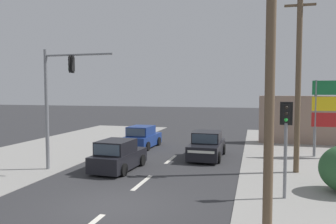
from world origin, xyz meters
TOP-DOWN VIEW (x-y plane):
  - ground_plane at (0.00, 0.00)m, footprint 140.00×140.00m
  - lane_dash_mid at (0.00, 3.00)m, footprint 0.20×2.40m
  - lane_dash_far at (0.00, 8.00)m, footprint 0.20×2.40m
  - utility_pole_foreground_right at (4.89, -1.10)m, footprint 3.78×0.32m
  - utility_pole_midground_right at (6.64, 6.53)m, footprint 1.80×0.26m
  - traffic_signal_mast at (-4.86, 4.06)m, footprint 3.69×0.44m
  - pedestal_signal_right_kerb at (5.75, 2.31)m, footprint 0.44×0.30m
  - shopping_plaza_sign at (9.01, 10.92)m, footprint 2.10×0.16m
  - sedan_crossing_left at (1.95, 9.02)m, footprint 1.93×4.26m
  - hatchback_oncoming_mid at (-1.93, 4.87)m, footprint 1.94×3.72m
  - hatchback_oncoming_near at (-2.92, 11.35)m, footprint 1.91×3.70m

SIDE VIEW (x-z plane):
  - ground_plane at x=0.00m, z-range 0.00..0.00m
  - lane_dash_mid at x=0.00m, z-range 0.00..0.01m
  - lane_dash_far at x=0.00m, z-range 0.00..0.01m
  - hatchback_oncoming_mid at x=-1.93m, z-range -0.06..1.47m
  - hatchback_oncoming_near at x=-2.92m, z-range -0.06..1.47m
  - sedan_crossing_left at x=1.95m, z-range -0.08..1.48m
  - pedestal_signal_right_kerb at x=5.75m, z-range 0.64..4.20m
  - shopping_plaza_sign at x=9.01m, z-range 0.68..5.28m
  - traffic_signal_mast at x=-4.86m, z-range 0.83..6.83m
  - utility_pole_midground_right at x=6.64m, z-range 0.24..9.32m
  - utility_pole_foreground_right at x=4.89m, z-range 0.37..10.89m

